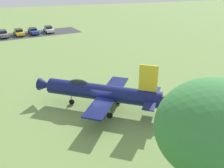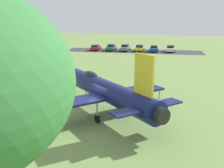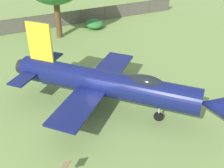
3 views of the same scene
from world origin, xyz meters
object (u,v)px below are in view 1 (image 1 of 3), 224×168
object	(u,v)px
parked_car_white	(49,29)
parked_car_blue	(33,31)
display_jet	(99,92)
parked_car_yellow	(19,32)
shade_tree	(215,129)
parked_car_gray	(3,34)
info_plaque	(115,79)

from	to	relation	value
parked_car_white	parked_car_blue	size ratio (longest dim) A/B	0.92
display_jet	parked_car_yellow	distance (m)	40.87
shade_tree	parked_car_blue	distance (m)	55.37
shade_tree	parked_car_gray	xyz separation A→B (m)	(-14.57, 53.27, -5.27)
info_plaque	parked_car_gray	size ratio (longest dim) A/B	0.23
display_jet	parked_car_blue	bearing A→B (deg)	-47.19
display_jet	parked_car_blue	xyz separation A→B (m)	(-5.59, 40.50, -1.27)
info_plaque	parked_car_blue	distance (m)	36.40
parked_car_white	parked_car_yellow	size ratio (longest dim) A/B	0.98
parked_car_blue	parked_car_yellow	bearing A→B (deg)	-90.90
parked_car_blue	shade_tree	bearing A→B (deg)	-3.52
display_jet	parked_car_white	xyz separation A→B (m)	(-1.86, 41.23, -1.24)
display_jet	shade_tree	xyz separation A→B (m)	(2.28, -14.05, 4.04)
info_plaque	parked_car_white	distance (m)	36.37
display_jet	info_plaque	distance (m)	6.41
shade_tree	info_plaque	bearing A→B (deg)	86.43
info_plaque	parked_car_white	bearing A→B (deg)	98.44
shade_tree	parked_car_gray	world-z (taller)	shade_tree
shade_tree	parked_car_white	size ratio (longest dim) A/B	1.98
shade_tree	parked_car_white	bearing A→B (deg)	94.28
info_plaque	parked_car_blue	size ratio (longest dim) A/B	0.24
shade_tree	parked_car_yellow	bearing A→B (deg)	101.69
display_jet	info_plaque	bearing A→B (deg)	-88.56
parked_car_white	parked_car_gray	size ratio (longest dim) A/B	0.89
info_plaque	parked_car_gray	world-z (taller)	parked_car_gray
parked_car_gray	parked_car_white	bearing A→B (deg)	90.45
parked_car_blue	parked_car_white	bearing A→B (deg)	89.33
shade_tree	parked_car_gray	distance (m)	55.48
shade_tree	parked_car_white	distance (m)	55.69
parked_car_white	parked_car_yellow	world-z (taller)	parked_car_white
info_plaque	parked_car_blue	xyz separation A→B (m)	(-9.07, 35.25, -0.11)
info_plaque	parked_car_yellow	world-z (taller)	parked_car_yellow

